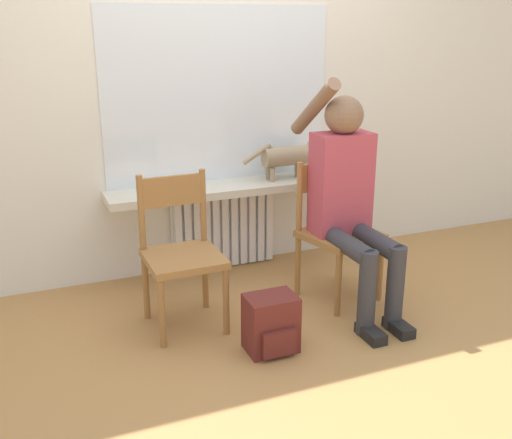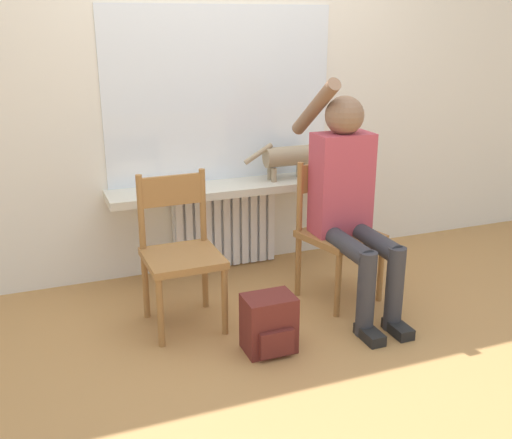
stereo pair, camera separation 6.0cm
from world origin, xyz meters
The scene contains 10 objects.
ground_plane centered at (0.00, 0.00, 0.00)m, with size 12.00×12.00×0.00m, color #B27F47.
wall_with_window centered at (0.00, 1.23, 1.35)m, with size 7.00×0.06×2.70m.
radiator centered at (0.00, 1.15, 0.28)m, with size 0.73×0.08×0.57m.
windowsill centered at (0.00, 1.04, 0.59)m, with size 1.60×0.32×0.05m.
window_glass centered at (0.00, 1.20, 1.18)m, with size 1.53×0.01×1.12m.
chair_left centered at (-0.49, 0.45, 0.44)m, with size 0.41×0.41×0.85m.
chair_right centered at (0.48, 0.45, 0.44)m, with size 0.50×0.50×0.85m.
person centered at (0.49, 0.33, 0.69)m, with size 0.36×1.03×1.35m.
cat centered at (0.43, 1.03, 0.77)m, with size 0.54×0.13×0.26m.
backpack centered at (-0.15, -0.02, 0.15)m, with size 0.26×0.22×0.31m.
Camera 1 is at (-1.27, -2.55, 1.65)m, focal length 42.00 mm.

